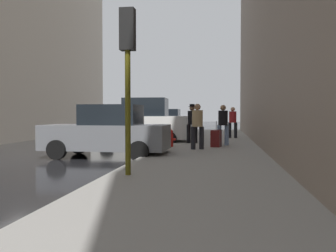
{
  "coord_description": "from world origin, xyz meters",
  "views": [
    {
      "loc": [
        6.54,
        -12.04,
        1.48
      ],
      "look_at": [
        4.26,
        3.56,
        0.97
      ],
      "focal_mm": 40.0,
      "sensor_mm": 36.0,
      "label": 1
    }
  ],
  "objects_px": {
    "parked_white_van": "(143,123)",
    "pedestrian_with_fedora": "(192,121)",
    "fire_hydrant": "(171,138)",
    "rolling_suitcase": "(216,138)",
    "parked_gray_coupe": "(108,132)",
    "traffic_light": "(128,55)",
    "pedestrian_in_jeans": "(223,123)",
    "parked_silver_sedan": "(163,124)",
    "pedestrian_in_red_jacket": "(233,121)",
    "pedestrian_in_tan_coat": "(197,124)"
  },
  "relations": [
    {
      "from": "pedestrian_with_fedora",
      "to": "rolling_suitcase",
      "type": "height_order",
      "value": "pedestrian_with_fedora"
    },
    {
      "from": "parked_silver_sedan",
      "to": "traffic_light",
      "type": "distance_m",
      "value": 16.43
    },
    {
      "from": "traffic_light",
      "to": "pedestrian_in_tan_coat",
      "type": "distance_m",
      "value": 6.43
    },
    {
      "from": "parked_white_van",
      "to": "pedestrian_in_red_jacket",
      "type": "height_order",
      "value": "parked_white_van"
    },
    {
      "from": "pedestrian_in_jeans",
      "to": "rolling_suitcase",
      "type": "xyz_separation_m",
      "value": [
        -0.27,
        -0.76,
        -0.61
      ]
    },
    {
      "from": "parked_white_van",
      "to": "parked_silver_sedan",
      "type": "xyz_separation_m",
      "value": [
        0.0,
        6.13,
        -0.18
      ]
    },
    {
      "from": "pedestrian_in_red_jacket",
      "to": "rolling_suitcase",
      "type": "xyz_separation_m",
      "value": [
        -0.81,
        -5.77,
        -0.61
      ]
    },
    {
      "from": "parked_silver_sedan",
      "to": "parked_white_van",
      "type": "bearing_deg",
      "value": -90.0
    },
    {
      "from": "pedestrian_with_fedora",
      "to": "rolling_suitcase",
      "type": "bearing_deg",
      "value": -57.51
    },
    {
      "from": "traffic_light",
      "to": "pedestrian_with_fedora",
      "type": "bearing_deg",
      "value": 85.82
    },
    {
      "from": "parked_white_van",
      "to": "traffic_light",
      "type": "height_order",
      "value": "traffic_light"
    },
    {
      "from": "parked_silver_sedan",
      "to": "pedestrian_in_jeans",
      "type": "bearing_deg",
      "value": -64.4
    },
    {
      "from": "parked_white_van",
      "to": "pedestrian_in_tan_coat",
      "type": "xyz_separation_m",
      "value": [
        2.96,
        -3.97,
        0.07
      ]
    },
    {
      "from": "parked_silver_sedan",
      "to": "parked_gray_coupe",
      "type": "bearing_deg",
      "value": -90.0
    },
    {
      "from": "traffic_light",
      "to": "pedestrian_with_fedora",
      "type": "height_order",
      "value": "traffic_light"
    },
    {
      "from": "parked_white_van",
      "to": "pedestrian_with_fedora",
      "type": "distance_m",
      "value": 2.72
    },
    {
      "from": "parked_white_van",
      "to": "pedestrian_in_red_jacket",
      "type": "bearing_deg",
      "value": 33.9
    },
    {
      "from": "parked_white_van",
      "to": "pedestrian_in_red_jacket",
      "type": "relative_size",
      "value": 2.72
    },
    {
      "from": "rolling_suitcase",
      "to": "parked_gray_coupe",
      "type": "bearing_deg",
      "value": -141.49
    },
    {
      "from": "parked_gray_coupe",
      "to": "parked_silver_sedan",
      "type": "bearing_deg",
      "value": 90.0
    },
    {
      "from": "traffic_light",
      "to": "pedestrian_in_jeans",
      "type": "relative_size",
      "value": 2.11
    },
    {
      "from": "parked_gray_coupe",
      "to": "pedestrian_in_red_jacket",
      "type": "xyz_separation_m",
      "value": [
        4.44,
        8.67,
        0.26
      ]
    },
    {
      "from": "traffic_light",
      "to": "rolling_suitcase",
      "type": "height_order",
      "value": "traffic_light"
    },
    {
      "from": "parked_white_van",
      "to": "rolling_suitcase",
      "type": "bearing_deg",
      "value": -37.46
    },
    {
      "from": "rolling_suitcase",
      "to": "pedestrian_in_red_jacket",
      "type": "bearing_deg",
      "value": 82.04
    },
    {
      "from": "parked_gray_coupe",
      "to": "rolling_suitcase",
      "type": "relative_size",
      "value": 4.06
    },
    {
      "from": "pedestrian_in_red_jacket",
      "to": "fire_hydrant",
      "type": "bearing_deg",
      "value": -113.74
    },
    {
      "from": "parked_silver_sedan",
      "to": "traffic_light",
      "type": "height_order",
      "value": "traffic_light"
    },
    {
      "from": "pedestrian_with_fedora",
      "to": "rolling_suitcase",
      "type": "distance_m",
      "value": 2.18
    },
    {
      "from": "fire_hydrant",
      "to": "rolling_suitcase",
      "type": "relative_size",
      "value": 0.68
    },
    {
      "from": "parked_gray_coupe",
      "to": "fire_hydrant",
      "type": "distance_m",
      "value": 3.24
    },
    {
      "from": "parked_silver_sedan",
      "to": "rolling_suitcase",
      "type": "xyz_separation_m",
      "value": [
        3.64,
        -8.91,
        -0.36
      ]
    },
    {
      "from": "parked_white_van",
      "to": "parked_silver_sedan",
      "type": "bearing_deg",
      "value": 90.0
    },
    {
      "from": "fire_hydrant",
      "to": "traffic_light",
      "type": "distance_m",
      "value": 7.42
    },
    {
      "from": "parked_white_van",
      "to": "pedestrian_in_jeans",
      "type": "height_order",
      "value": "parked_white_van"
    },
    {
      "from": "rolling_suitcase",
      "to": "parked_silver_sedan",
      "type": "bearing_deg",
      "value": 112.19
    },
    {
      "from": "pedestrian_with_fedora",
      "to": "rolling_suitcase",
      "type": "relative_size",
      "value": 1.71
    },
    {
      "from": "parked_gray_coupe",
      "to": "pedestrian_in_tan_coat",
      "type": "relative_size",
      "value": 2.47
    },
    {
      "from": "parked_gray_coupe",
      "to": "fire_hydrant",
      "type": "xyz_separation_m",
      "value": [
        1.8,
        2.66,
        -0.35
      ]
    },
    {
      "from": "pedestrian_in_jeans",
      "to": "pedestrian_in_red_jacket",
      "type": "distance_m",
      "value": 5.04
    },
    {
      "from": "traffic_light",
      "to": "parked_white_van",
      "type": "bearing_deg",
      "value": 100.42
    },
    {
      "from": "traffic_light",
      "to": "pedestrian_in_tan_coat",
      "type": "xyz_separation_m",
      "value": [
        1.1,
        6.12,
        -1.65
      ]
    },
    {
      "from": "pedestrian_with_fedora",
      "to": "pedestrian_in_red_jacket",
      "type": "distance_m",
      "value": 4.45
    },
    {
      "from": "parked_white_van",
      "to": "parked_gray_coupe",
      "type": "bearing_deg",
      "value": -90.0
    },
    {
      "from": "pedestrian_in_tan_coat",
      "to": "rolling_suitcase",
      "type": "distance_m",
      "value": 1.5
    },
    {
      "from": "pedestrian_in_tan_coat",
      "to": "pedestrian_in_red_jacket",
      "type": "height_order",
      "value": "same"
    },
    {
      "from": "traffic_light",
      "to": "rolling_suitcase",
      "type": "relative_size",
      "value": 3.46
    },
    {
      "from": "traffic_light",
      "to": "pedestrian_in_tan_coat",
      "type": "height_order",
      "value": "traffic_light"
    },
    {
      "from": "traffic_light",
      "to": "pedestrian_in_jeans",
      "type": "height_order",
      "value": "traffic_light"
    },
    {
      "from": "parked_gray_coupe",
      "to": "pedestrian_in_tan_coat",
      "type": "xyz_separation_m",
      "value": [
        2.95,
        1.71,
        0.26
      ]
    }
  ]
}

